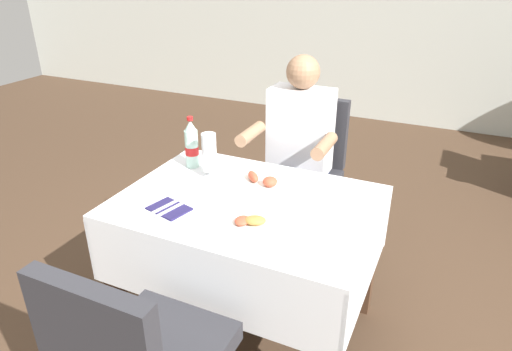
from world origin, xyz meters
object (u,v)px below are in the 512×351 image
object	(u,v)px
cola_bottle_primary	(192,145)
main_dining_table	(247,232)
beer_glass_left	(209,154)
napkin_cutlery_set	(169,208)
seated_diner_far	(296,151)
plate_near_camera	(243,221)
chair_far_diner_seat	(304,169)
plate_far_diner	(261,183)

from	to	relation	value
cola_bottle_primary	main_dining_table	bearing A→B (deg)	-27.15
beer_glass_left	napkin_cutlery_set	xyz separation A→B (m)	(0.00, -0.37, -0.12)
main_dining_table	napkin_cutlery_set	bearing A→B (deg)	-141.02
seated_diner_far	napkin_cutlery_set	world-z (taller)	seated_diner_far
napkin_cutlery_set	plate_near_camera	bearing A→B (deg)	4.48
chair_far_diner_seat	seated_diner_far	size ratio (longest dim) A/B	0.77
seated_diner_far	beer_glass_left	distance (m)	0.63
cola_bottle_primary	beer_glass_left	bearing A→B (deg)	-25.30
chair_far_diner_seat	seated_diner_far	world-z (taller)	seated_diner_far
beer_glass_left	napkin_cutlery_set	size ratio (longest dim) A/B	1.16
main_dining_table	napkin_cutlery_set	world-z (taller)	napkin_cutlery_set
chair_far_diner_seat	plate_far_diner	bearing A→B (deg)	-89.73
chair_far_diner_seat	plate_near_camera	xyz separation A→B (m)	(0.08, -1.00, 0.20)
chair_far_diner_seat	napkin_cutlery_set	size ratio (longest dim) A/B	4.94
chair_far_diner_seat	plate_far_diner	size ratio (longest dim) A/B	4.31
seated_diner_far	beer_glass_left	xyz separation A→B (m)	(-0.26, -0.56, 0.15)
chair_far_diner_seat	plate_far_diner	world-z (taller)	chair_far_diner_seat
seated_diner_far	plate_far_diner	xyz separation A→B (m)	(0.02, -0.56, 0.05)
chair_far_diner_seat	cola_bottle_primary	world-z (taller)	cola_bottle_primary
plate_near_camera	cola_bottle_primary	distance (m)	0.65
plate_far_diner	beer_glass_left	distance (m)	0.30
chair_far_diner_seat	plate_far_diner	xyz separation A→B (m)	(0.00, -0.66, 0.20)
seated_diner_far	napkin_cutlery_set	xyz separation A→B (m)	(-0.25, -0.92, 0.03)
seated_diner_far	cola_bottle_primary	bearing A→B (deg)	-129.72
plate_far_diner	cola_bottle_primary	size ratio (longest dim) A/B	0.82
plate_near_camera	beer_glass_left	xyz separation A→B (m)	(-0.35, 0.34, 0.11)
seated_diner_far	cola_bottle_primary	distance (m)	0.65
napkin_cutlery_set	chair_far_diner_seat	bearing A→B (deg)	75.26
seated_diner_far	plate_near_camera	bearing A→B (deg)	-84.08
napkin_cutlery_set	beer_glass_left	bearing A→B (deg)	90.65
chair_far_diner_seat	beer_glass_left	bearing A→B (deg)	-112.53
main_dining_table	napkin_cutlery_set	distance (m)	0.39
seated_diner_far	plate_near_camera	world-z (taller)	seated_diner_far
plate_far_diner	napkin_cutlery_set	size ratio (longest dim) A/B	1.15
plate_near_camera	napkin_cutlery_set	world-z (taller)	plate_near_camera
plate_far_diner	napkin_cutlery_set	distance (m)	0.46
main_dining_table	plate_near_camera	xyz separation A→B (m)	(0.08, -0.19, 0.18)
plate_near_camera	chair_far_diner_seat	bearing A→B (deg)	94.33
main_dining_table	napkin_cutlery_set	xyz separation A→B (m)	(-0.27, -0.22, 0.18)
main_dining_table	beer_glass_left	world-z (taller)	beer_glass_left
plate_near_camera	beer_glass_left	world-z (taller)	beer_glass_left
plate_near_camera	cola_bottle_primary	world-z (taller)	cola_bottle_primary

